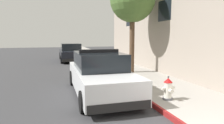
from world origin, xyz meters
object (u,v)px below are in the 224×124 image
(police_cruiser, at_px, (100,74))
(fire_hydrant, at_px, (168,89))
(parked_car_silver_ahead, at_px, (71,53))
(street_tree, at_px, (132,0))

(police_cruiser, bearing_deg, fire_hydrant, -44.05)
(parked_car_silver_ahead, bearing_deg, fire_hydrant, -81.01)
(police_cruiser, xyz_separation_m, street_tree, (2.58, 3.19, 3.38))
(police_cruiser, distance_m, parked_car_silver_ahead, 10.95)
(parked_car_silver_ahead, bearing_deg, street_tree, -70.40)
(police_cruiser, relative_size, street_tree, 0.92)
(fire_hydrant, xyz_separation_m, street_tree, (0.75, 4.96, 3.62))
(police_cruiser, height_order, fire_hydrant, police_cruiser)
(police_cruiser, xyz_separation_m, parked_car_silver_ahead, (-0.18, 10.95, -0.00))
(police_cruiser, distance_m, fire_hydrant, 2.56)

